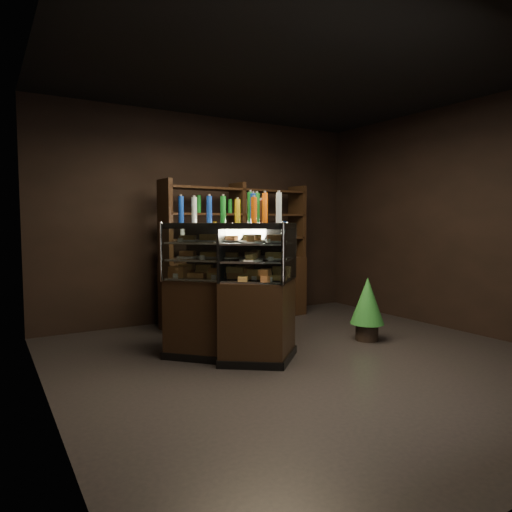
# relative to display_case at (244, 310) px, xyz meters

# --- Properties ---
(ground) EXTENTS (5.00, 5.00, 0.00)m
(ground) POSITION_rel_display_case_xyz_m (0.48, -0.57, -0.48)
(ground) COLOR black
(ground) RESTS_ON ground
(room_shell) EXTENTS (5.02, 5.02, 3.01)m
(room_shell) POSITION_rel_display_case_xyz_m (0.48, -0.57, 1.46)
(room_shell) COLOR black
(room_shell) RESTS_ON ground
(display_case) EXTENTS (1.69, 1.46, 1.45)m
(display_case) POSITION_rel_display_case_xyz_m (0.00, 0.00, 0.00)
(display_case) COLOR black
(display_case) RESTS_ON ground
(food_display) EXTENTS (1.26, 1.06, 0.45)m
(food_display) POSITION_rel_display_case_xyz_m (0.00, -0.00, 0.62)
(food_display) COLOR #CA8548
(food_display) RESTS_ON display_case
(bottles_top) EXTENTS (1.09, 0.93, 0.30)m
(bottles_top) POSITION_rel_display_case_xyz_m (-0.00, 0.00, 1.09)
(bottles_top) COLOR #0F38B2
(bottles_top) RESTS_ON display_case
(potted_conifer) EXTENTS (0.41, 0.41, 0.88)m
(potted_conifer) POSITION_rel_display_case_xyz_m (1.57, -0.28, 0.02)
(potted_conifer) COLOR black
(potted_conifer) RESTS_ON ground
(back_shelving) EXTENTS (2.31, 0.57, 2.00)m
(back_shelving) POSITION_rel_display_case_xyz_m (0.73, 1.48, 0.13)
(back_shelving) COLOR black
(back_shelving) RESTS_ON ground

